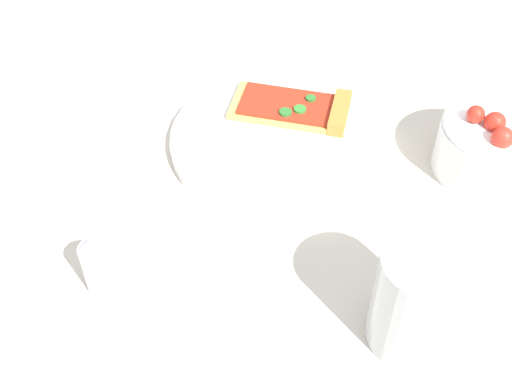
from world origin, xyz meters
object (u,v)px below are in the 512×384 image
salad_bowl (492,146)px  paper_napkin (10,159)px  pizza_slice_main (299,108)px  pepper_shaker (97,264)px  soda_glass (419,301)px  plate (281,140)px

salad_bowl → paper_napkin: (0.39, 0.40, -0.03)m
salad_bowl → paper_napkin: size_ratio=0.86×
pizza_slice_main → paper_napkin: size_ratio=1.10×
paper_napkin → pepper_shaker: 0.23m
pizza_slice_main → paper_napkin: bearing=59.3°
pizza_slice_main → salad_bowl: size_ratio=1.28×
soda_glass → pepper_shaker: 0.30m
pepper_shaker → plate: bearing=-83.6°
salad_bowl → soda_glass: size_ratio=1.12×
paper_napkin → pepper_shaker: bearing=174.6°
plate → soda_glass: soda_glass is taller
pizza_slice_main → paper_napkin: pizza_slice_main is taller
pepper_shaker → pizza_slice_main: bearing=-81.6°
salad_bowl → soda_glass: 0.26m
salad_bowl → pepper_shaker: (0.16, 0.42, -0.00)m
soda_glass → pepper_shaker: size_ratio=1.57×
pizza_slice_main → pepper_shaker: pepper_shaker is taller
pepper_shaker → paper_napkin: bearing=-5.4°
salad_bowl → pepper_shaker: size_ratio=1.76×
plate → pepper_shaker: 0.28m
plate → pizza_slice_main: bearing=-70.3°
salad_bowl → plate: bearing=37.3°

